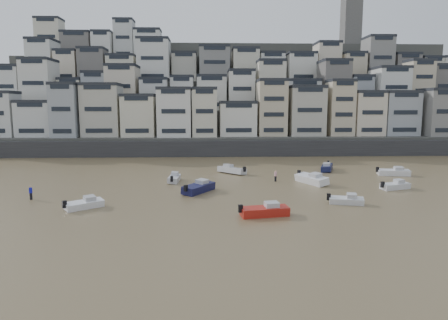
{
  "coord_description": "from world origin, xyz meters",
  "views": [
    {
      "loc": [
        4.11,
        -24.39,
        11.61
      ],
      "look_at": [
        6.34,
        30.0,
        4.0
      ],
      "focal_mm": 32.0,
      "sensor_mm": 36.0,
      "label": 1
    }
  ],
  "objects_px": {
    "boat_b": "(346,199)",
    "boat_c": "(199,186)",
    "boat_e": "(311,178)",
    "boat_g": "(394,171)",
    "boat_f": "(174,177)",
    "boat_i": "(327,166)",
    "boat_d": "(395,185)",
    "boat_a": "(265,209)",
    "person_pink": "(276,176)",
    "person_blue": "(31,193)",
    "boat_h": "(232,169)",
    "boat_j": "(84,203)"
  },
  "relations": [
    {
      "from": "boat_g",
      "to": "boat_h",
      "type": "distance_m",
      "value": 26.67
    },
    {
      "from": "boat_i",
      "to": "person_pink",
      "type": "relative_size",
      "value": 3.26
    },
    {
      "from": "boat_f",
      "to": "boat_g",
      "type": "distance_m",
      "value": 35.87
    },
    {
      "from": "boat_f",
      "to": "person_blue",
      "type": "distance_m",
      "value": 19.85
    },
    {
      "from": "boat_e",
      "to": "boat_i",
      "type": "distance_m",
      "value": 12.76
    },
    {
      "from": "boat_d",
      "to": "person_blue",
      "type": "height_order",
      "value": "person_blue"
    },
    {
      "from": "boat_h",
      "to": "boat_c",
      "type": "bearing_deg",
      "value": 113.71
    },
    {
      "from": "boat_j",
      "to": "person_blue",
      "type": "bearing_deg",
      "value": 110.72
    },
    {
      "from": "boat_c",
      "to": "person_pink",
      "type": "relative_size",
      "value": 3.52
    },
    {
      "from": "boat_b",
      "to": "boat_d",
      "type": "distance_m",
      "value": 12.5
    },
    {
      "from": "boat_f",
      "to": "boat_i",
      "type": "distance_m",
      "value": 27.66
    },
    {
      "from": "boat_a",
      "to": "boat_h",
      "type": "bearing_deg",
      "value": 83.55
    },
    {
      "from": "boat_g",
      "to": "boat_h",
      "type": "xyz_separation_m",
      "value": [
        -26.5,
        3.05,
        0.03
      ]
    },
    {
      "from": "boat_e",
      "to": "boat_g",
      "type": "height_order",
      "value": "boat_e"
    },
    {
      "from": "boat_a",
      "to": "boat_j",
      "type": "distance_m",
      "value": 20.16
    },
    {
      "from": "boat_b",
      "to": "boat_c",
      "type": "bearing_deg",
      "value": 171.42
    },
    {
      "from": "person_pink",
      "to": "person_blue",
      "type": "bearing_deg",
      "value": -162.04
    },
    {
      "from": "boat_d",
      "to": "boat_i",
      "type": "height_order",
      "value": "boat_i"
    },
    {
      "from": "boat_d",
      "to": "boat_e",
      "type": "distance_m",
      "value": 11.42
    },
    {
      "from": "boat_i",
      "to": "boat_f",
      "type": "bearing_deg",
      "value": -49.45
    },
    {
      "from": "boat_g",
      "to": "boat_e",
      "type": "bearing_deg",
      "value": -149.01
    },
    {
      "from": "boat_g",
      "to": "boat_d",
      "type": "bearing_deg",
      "value": -105.19
    },
    {
      "from": "boat_f",
      "to": "person_pink",
      "type": "relative_size",
      "value": 2.85
    },
    {
      "from": "person_pink",
      "to": "boat_g",
      "type": "bearing_deg",
      "value": 11.84
    },
    {
      "from": "boat_f",
      "to": "person_blue",
      "type": "height_order",
      "value": "person_blue"
    },
    {
      "from": "boat_b",
      "to": "boat_g",
      "type": "height_order",
      "value": "boat_g"
    },
    {
      "from": "boat_c",
      "to": "boat_g",
      "type": "relative_size",
      "value": 1.12
    },
    {
      "from": "boat_a",
      "to": "boat_d",
      "type": "height_order",
      "value": "boat_a"
    },
    {
      "from": "boat_b",
      "to": "boat_d",
      "type": "height_order",
      "value": "boat_d"
    },
    {
      "from": "person_blue",
      "to": "boat_e",
      "type": "bearing_deg",
      "value": 12.9
    },
    {
      "from": "boat_f",
      "to": "boat_i",
      "type": "xyz_separation_m",
      "value": [
        26.13,
        9.08,
        0.1
      ]
    },
    {
      "from": "boat_b",
      "to": "person_pink",
      "type": "distance_m",
      "value": 15.46
    },
    {
      "from": "boat_a",
      "to": "person_pink",
      "type": "distance_m",
      "value": 19.35
    },
    {
      "from": "boat_g",
      "to": "boat_j",
      "type": "height_order",
      "value": "boat_g"
    },
    {
      "from": "boat_e",
      "to": "person_blue",
      "type": "xyz_separation_m",
      "value": [
        -37.04,
        -8.48,
        0.01
      ]
    },
    {
      "from": "boat_f",
      "to": "person_pink",
      "type": "xyz_separation_m",
      "value": [
        15.36,
        -0.41,
        0.19
      ]
    },
    {
      "from": "boat_b",
      "to": "person_blue",
      "type": "distance_m",
      "value": 38.16
    },
    {
      "from": "boat_i",
      "to": "person_blue",
      "type": "distance_m",
      "value": 47.18
    },
    {
      "from": "boat_b",
      "to": "boat_i",
      "type": "distance_m",
      "value": 24.25
    },
    {
      "from": "boat_a",
      "to": "person_blue",
      "type": "bearing_deg",
      "value": 152.46
    },
    {
      "from": "boat_d",
      "to": "boat_e",
      "type": "relative_size",
      "value": 0.76
    },
    {
      "from": "boat_d",
      "to": "person_pink",
      "type": "relative_size",
      "value": 2.74
    },
    {
      "from": "boat_b",
      "to": "boat_f",
      "type": "xyz_separation_m",
      "value": [
        -21.3,
        14.68,
        0.09
      ]
    },
    {
      "from": "boat_h",
      "to": "person_blue",
      "type": "distance_m",
      "value": 31.3
    },
    {
      "from": "boat_e",
      "to": "boat_j",
      "type": "relative_size",
      "value": 1.36
    },
    {
      "from": "boat_a",
      "to": "boat_g",
      "type": "relative_size",
      "value": 1.01
    },
    {
      "from": "boat_e",
      "to": "boat_j",
      "type": "bearing_deg",
      "value": -90.35
    },
    {
      "from": "boat_d",
      "to": "boat_h",
      "type": "xyz_separation_m",
      "value": [
        -21.75,
        13.59,
        0.13
      ]
    },
    {
      "from": "boat_j",
      "to": "boat_f",
      "type": "bearing_deg",
      "value": 21.72
    },
    {
      "from": "boat_c",
      "to": "boat_d",
      "type": "height_order",
      "value": "boat_c"
    }
  ]
}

